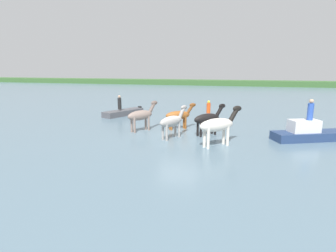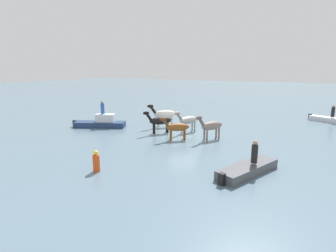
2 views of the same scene
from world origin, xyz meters
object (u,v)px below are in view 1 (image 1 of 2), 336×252
horse_gray_outer (172,121)px  horse_dun_straggler (208,119)px  horse_pinto_flank (218,125)px  person_helmsman_aft (310,110)px  boat_motor_center (124,113)px  horse_mid_herd (141,115)px  horse_lead (179,115)px  buoy_channel_marker (209,107)px  boat_tender_starboard (310,135)px  person_watcher_seated (120,103)px

horse_gray_outer → horse_dun_straggler: bearing=-29.2°
horse_pinto_flank → horse_dun_straggler: bearing=66.9°
horse_pinto_flank → person_helmsman_aft: 5.51m
horse_pinto_flank → person_helmsman_aft: person_helmsman_aft is taller
horse_dun_straggler → boat_motor_center: (-8.08, 5.25, -0.87)m
horse_gray_outer → horse_mid_herd: horse_mid_herd is taller
horse_lead → person_helmsman_aft: person_helmsman_aft is taller
horse_mid_herd → horse_lead: bearing=-30.0°
person_helmsman_aft → buoy_channel_marker: bearing=129.3°
horse_gray_outer → horse_dun_straggler: horse_dun_straggler is taller
horse_lead → person_helmsman_aft: (7.78, -0.85, 0.78)m
horse_lead → boat_tender_starboard: (7.93, -0.70, -0.64)m
horse_mid_herd → boat_tender_starboard: (10.15, 0.53, -0.74)m
boat_tender_starboard → person_helmsman_aft: 1.44m
horse_pinto_flank → person_watcher_seated: horse_pinto_flank is taller
horse_gray_outer → person_helmsman_aft: 7.78m
horse_gray_outer → horse_dun_straggler: size_ratio=1.14×
boat_motor_center → person_helmsman_aft: (13.75, -4.94, 1.57)m
horse_dun_straggler → boat_tender_starboard: size_ratio=0.44×
horse_pinto_flank → person_watcher_seated: size_ratio=1.87×
boat_motor_center → boat_tender_starboard: bearing=93.5°
horse_lead → person_watcher_seated: size_ratio=1.65×
boat_motor_center → person_watcher_seated: person_watcher_seated is taller
horse_pinto_flank → person_watcher_seated: 11.75m
horse_gray_outer → boat_motor_center: bearing=68.6°
horse_lead → person_watcher_seated: (-6.24, 3.88, 0.17)m
boat_tender_starboard → horse_pinto_flank: bearing=4.7°
horse_pinto_flank → boat_motor_center: bearing=96.5°
horse_mid_herd → boat_motor_center: bearing=66.4°
boat_tender_starboard → buoy_channel_marker: bearing=-73.7°
horse_gray_outer → person_watcher_seated: bearing=70.7°
boat_motor_center → buoy_channel_marker: size_ratio=3.58×
horse_mid_herd → boat_tender_starboard: size_ratio=0.50×
horse_lead → boat_motor_center: bearing=107.9°
horse_pinto_flank → boat_motor_center: size_ratio=0.55×
horse_pinto_flank → horse_dun_straggler: horse_pinto_flank is taller
horse_lead → horse_mid_herd: size_ratio=0.86×
horse_dun_straggler → person_watcher_seated: horse_dun_straggler is taller
horse_gray_outer → person_watcher_seated: 9.08m
person_helmsman_aft → person_watcher_seated: size_ratio=1.00×
buoy_channel_marker → boat_tender_starboard: bearing=-49.5°
boat_tender_starboard → boat_motor_center: size_ratio=1.13×
person_watcher_seated → boat_motor_center: bearing=39.3°
horse_lead → horse_pinto_flank: bearing=-87.2°
horse_dun_straggler → boat_tender_starboard: (5.82, 0.47, -0.72)m
horse_dun_straggler → boat_motor_center: bearing=99.5°
horse_pinto_flank → horse_dun_straggler: size_ratio=1.10×
horse_mid_herd → person_helmsman_aft: 10.03m
boat_tender_starboard → boat_motor_center: 14.71m
person_watcher_seated → person_helmsman_aft: bearing=-18.6°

